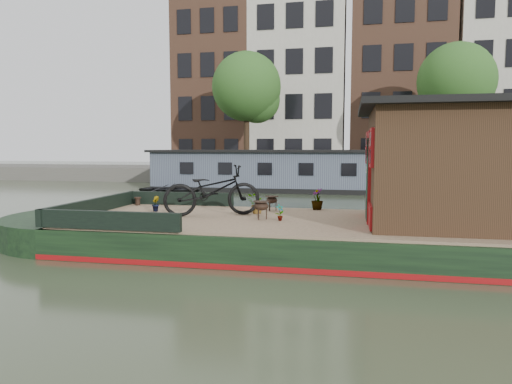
% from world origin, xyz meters
% --- Properties ---
extents(ground, '(120.00, 120.00, 0.00)m').
position_xyz_m(ground, '(0.00, 0.00, 0.00)').
color(ground, '#273320').
rests_on(ground, ground).
extents(houseboat_hull, '(14.01, 4.02, 0.60)m').
position_xyz_m(houseboat_hull, '(-1.33, 0.00, 0.27)').
color(houseboat_hull, black).
rests_on(houseboat_hull, ground).
extents(houseboat_deck, '(11.80, 3.80, 0.05)m').
position_xyz_m(houseboat_deck, '(0.00, 0.00, 0.62)').
color(houseboat_deck, '#9B8060').
rests_on(houseboat_deck, houseboat_hull).
extents(bow_bulwark, '(3.00, 4.00, 0.35)m').
position_xyz_m(bow_bulwark, '(-5.07, 0.00, 0.82)').
color(bow_bulwark, black).
rests_on(bow_bulwark, houseboat_deck).
extents(cabin, '(4.00, 3.50, 2.42)m').
position_xyz_m(cabin, '(2.19, 0.00, 1.88)').
color(cabin, black).
rests_on(cabin, houseboat_deck).
extents(bicycle, '(2.33, 1.61, 1.16)m').
position_xyz_m(bicycle, '(-3.05, 0.20, 1.23)').
color(bicycle, black).
rests_on(bicycle, houseboat_deck).
extents(potted_plant_a, '(0.22, 0.22, 0.36)m').
position_xyz_m(potted_plant_a, '(-1.41, -0.25, 0.83)').
color(potted_plant_a, brown).
rests_on(potted_plant_a, houseboat_deck).
extents(potted_plant_b, '(0.26, 0.27, 0.38)m').
position_xyz_m(potted_plant_b, '(-4.63, 0.59, 0.84)').
color(potted_plant_b, brown).
rests_on(potted_plant_b, houseboat_deck).
extents(potted_plant_c, '(0.54, 0.51, 0.46)m').
position_xyz_m(potted_plant_c, '(-2.12, 0.72, 0.88)').
color(potted_plant_c, brown).
rests_on(potted_plant_c, houseboat_deck).
extents(potted_plant_d, '(0.41, 0.41, 0.54)m').
position_xyz_m(potted_plant_d, '(-0.76, 1.70, 0.92)').
color(potted_plant_d, '#994929').
rests_on(potted_plant_d, houseboat_deck).
extents(brazier_front, '(0.47, 0.47, 0.40)m').
position_xyz_m(brazier_front, '(-1.84, -0.13, 0.85)').
color(brazier_front, black).
rests_on(brazier_front, houseboat_deck).
extents(brazier_rear, '(0.44, 0.44, 0.37)m').
position_xyz_m(brazier_rear, '(-1.84, 1.24, 0.83)').
color(brazier_rear, black).
rests_on(brazier_rear, houseboat_deck).
extents(bollard_port, '(0.19, 0.19, 0.22)m').
position_xyz_m(bollard_port, '(-5.60, 1.63, 0.76)').
color(bollard_port, black).
rests_on(bollard_port, houseboat_deck).
extents(bollard_stbd, '(0.17, 0.17, 0.19)m').
position_xyz_m(bollard_stbd, '(-3.92, -1.27, 0.74)').
color(bollard_stbd, black).
rests_on(bollard_stbd, houseboat_deck).
extents(dinghy, '(3.22, 2.43, 0.63)m').
position_xyz_m(dinghy, '(-8.44, 10.94, 0.32)').
color(dinghy, black).
rests_on(dinghy, ground).
extents(far_houseboat, '(20.40, 4.40, 2.11)m').
position_xyz_m(far_houseboat, '(0.00, 14.00, 0.97)').
color(far_houseboat, '#4D5867').
rests_on(far_houseboat, ground).
extents(quay, '(60.00, 6.00, 0.90)m').
position_xyz_m(quay, '(0.00, 20.50, 0.45)').
color(quay, '#47443F').
rests_on(quay, ground).
extents(townhouse_row, '(27.25, 8.00, 16.50)m').
position_xyz_m(townhouse_row, '(0.15, 27.50, 7.90)').
color(townhouse_row, brown).
rests_on(townhouse_row, ground).
extents(tree_left, '(4.40, 4.40, 7.40)m').
position_xyz_m(tree_left, '(-6.36, 19.07, 5.89)').
color(tree_left, '#332316').
rests_on(tree_left, quay).
extents(tree_right, '(4.40, 4.40, 7.40)m').
position_xyz_m(tree_right, '(6.14, 19.07, 5.89)').
color(tree_right, '#332316').
rests_on(tree_right, quay).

